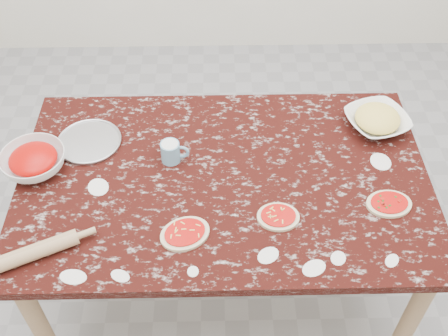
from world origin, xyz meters
TOP-DOWN VIEW (x-y plane):
  - ground at (0.00, 0.00)m, footprint 4.00×4.00m
  - worktable at (0.00, 0.00)m, footprint 1.60×1.00m
  - pizza_tray at (-0.55, 0.20)m, footprint 0.30×0.30m
  - sauce_bowl at (-0.74, 0.06)m, footprint 0.31×0.31m
  - cheese_bowl at (0.65, 0.27)m, footprint 0.32×0.32m
  - flour_mug at (-0.21, 0.10)m, footprint 0.11×0.08m
  - pizza_left at (-0.14, -0.27)m, footprint 0.22×0.20m
  - pizza_mid at (0.19, -0.21)m, footprint 0.16×0.13m
  - pizza_right at (0.61, -0.15)m, footprint 0.18×0.15m
  - rolling_pin at (-0.64, -0.35)m, footprint 0.28×0.17m

SIDE VIEW (x-z plane):
  - ground at x=0.00m, z-range 0.00..0.00m
  - worktable at x=0.00m, z-range 0.29..1.04m
  - pizza_tray at x=-0.55m, z-range 0.75..0.76m
  - pizza_left at x=-0.14m, z-range 0.75..0.77m
  - pizza_mid at x=0.19m, z-range 0.75..0.77m
  - pizza_right at x=0.61m, z-range 0.75..0.77m
  - rolling_pin at x=-0.64m, z-range 0.75..0.81m
  - cheese_bowl at x=0.65m, z-range 0.75..0.81m
  - sauce_bowl at x=-0.74m, z-range 0.75..0.83m
  - flour_mug at x=-0.21m, z-range 0.75..0.84m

